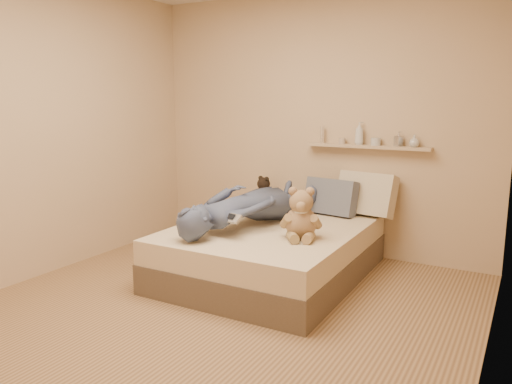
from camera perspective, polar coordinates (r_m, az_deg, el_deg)
The scene contains 10 objects.
room at distance 3.46m, azimuth -5.31°, elevation 6.43°, with size 3.80×3.80×3.80m.
bed at distance 4.45m, azimuth 1.78°, elevation -6.73°, with size 1.50×1.90×0.45m.
game_console at distance 3.95m, azimuth -3.01°, elevation -2.96°, with size 0.20×0.11×0.07m.
teddy_bear at distance 3.97m, azimuth 5.17°, elevation -2.92°, with size 0.34×0.35×0.42m.
dark_plush at distance 5.20m, azimuth 0.94°, elevation -0.10°, with size 0.20×0.20×0.31m.
pillow_cream at distance 4.88m, azimuth 12.48°, elevation -0.26°, with size 0.55×0.16×0.40m, color #C1AE99.
pillow_grey at distance 4.85m, azimuth 8.55°, elevation -0.55°, with size 0.50×0.14×0.34m, color slate.
person at distance 4.36m, azimuth -0.99°, elevation -1.51°, with size 0.56×1.55×0.37m, color #424F69.
wall_shelf at distance 4.91m, azimuth 12.54°, elevation 5.10°, with size 1.20×0.12×0.03m, color tan.
shelf_bottles at distance 4.88m, azimuth 13.43°, elevation 6.09°, with size 0.98×0.12×0.22m.
Camera 1 is at (1.95, -2.84, 1.55)m, focal length 35.00 mm.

